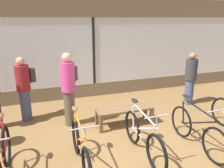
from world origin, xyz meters
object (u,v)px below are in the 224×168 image
Objects in this scene: bicycle_left at (80,148)px; customer_mid_floor at (190,78)px; bicycle_far_left at (2,162)px; customer_near_rack at (69,87)px; customer_by_window at (24,87)px; bicycle_right at (196,130)px; display_bench at (125,111)px; bicycle_center at (143,137)px.

customer_mid_floor is at bearing 27.19° from bicycle_left.
bicycle_far_left is 1.06× the size of bicycle_left.
customer_by_window is at bearing 147.80° from customer_near_rack.
bicycle_left is 4.26m from customer_mid_floor.
bicycle_right is 1.23× the size of display_bench.
customer_near_rack is (0.07, 1.73, 0.61)m from bicycle_left.
customer_near_rack is at bearing 122.99° from bicycle_center.
customer_near_rack reaches higher than bicycle_center.
customer_by_window is (-2.16, 2.39, 0.52)m from bicycle_center.
bicycle_left is 1.05× the size of customer_mid_floor.
customer_mid_floor is (5.01, 1.93, 0.44)m from bicycle_far_left.
bicycle_far_left reaches higher than bicycle_right.
bicycle_far_left is at bearing 179.80° from bicycle_left.
bicycle_center is 2.16m from customer_near_rack.
customer_mid_floor reaches higher than bicycle_center.
bicycle_left is 1.83m from customer_near_rack.
bicycle_far_left is at bearing -158.93° from customer_mid_floor.
display_bench is at bearing 83.84° from bicycle_center.
bicycle_center is at bearing -96.16° from display_bench.
customer_near_rack reaches higher than bicycle_left.
customer_mid_floor is (1.42, 2.08, 0.45)m from bicycle_right.
bicycle_far_left is 3.59m from bicycle_right.
bicycle_right is (2.34, -0.14, 0.01)m from bicycle_left.
display_bench is at bearing 42.95° from bicycle_left.
bicycle_center is 0.94× the size of customer_near_rack.
bicycle_right is 0.95× the size of customer_near_rack.
bicycle_right is at bearing -54.14° from display_bench.
bicycle_left is 1.21× the size of display_bench.
bicycle_left is 1.01× the size of customer_by_window.
bicycle_left is at bearing -137.05° from display_bench.
customer_near_rack is at bearing 159.26° from display_bench.
bicycle_center is 1.15m from bicycle_right.
customer_by_window reaches higher than bicycle_far_left.
customer_near_rack is (1.32, 1.72, 0.58)m from bicycle_far_left.
bicycle_center and bicycle_right have the same top height.
bicycle_far_left is 1.04× the size of bicycle_right.
display_bench is at bearing -164.18° from customer_mid_floor.
bicycle_left is 2.35m from bicycle_right.
customer_by_window is at bearing 132.15° from bicycle_center.
customer_near_rack reaches higher than display_bench.
bicycle_far_left is 5.39m from customer_mid_floor.
display_bench is 0.87× the size of customer_mid_floor.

